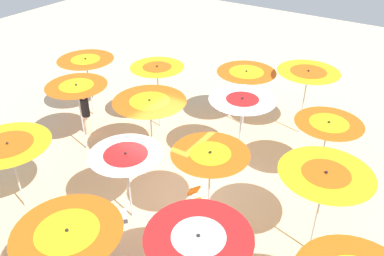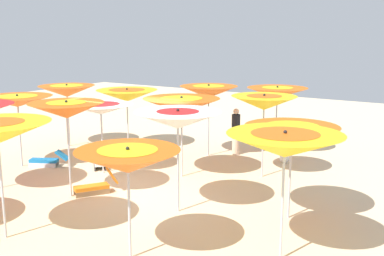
{
  "view_description": "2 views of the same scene",
  "coord_description": "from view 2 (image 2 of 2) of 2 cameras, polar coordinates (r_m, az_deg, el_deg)",
  "views": [
    {
      "loc": [
        5.53,
        -7.58,
        8.09
      ],
      "look_at": [
        -0.51,
        1.64,
        1.21
      ],
      "focal_mm": 37.55,
      "sensor_mm": 36.0,
      "label": 1
    },
    {
      "loc": [
        9.84,
        8.34,
        4.27
      ],
      "look_at": [
        -1.31,
        1.12,
        1.55
      ],
      "focal_mm": 44.16,
      "sensor_mm": 36.0,
      "label": 2
    }
  ],
  "objects": [
    {
      "name": "beach_umbrella_5",
      "position": [
        12.46,
        -14.91,
        2.1
      ],
      "size": [
        1.93,
        1.93,
        2.56
      ],
      "color": "#B2B2B7",
      "rests_on": "ground"
    },
    {
      "name": "beach_umbrella_13",
      "position": [
        17.46,
        -7.87,
        3.94
      ],
      "size": [
        2.24,
        2.24,
        2.25
      ],
      "color": "#B2B2B7",
      "rests_on": "ground"
    },
    {
      "name": "lounger_3",
      "position": [
        15.53,
        -11.1,
        -3.81
      ],
      "size": [
        1.13,
        1.16,
        0.65
      ],
      "rotation": [
        0.0,
        0.0,
        7.09
      ],
      "color": "#333338",
      "rests_on": "ground"
    },
    {
      "name": "beach_umbrella_2",
      "position": [
        8.8,
        -7.76,
        -3.95
      ],
      "size": [
        1.97,
        1.97,
        2.2
      ],
      "color": "#B2B2B7",
      "rests_on": "ground"
    },
    {
      "name": "beach_umbrella_11",
      "position": [
        13.88,
        8.69,
        3.04
      ],
      "size": [
        1.92,
        1.92,
        2.51
      ],
      "color": "#B2B2B7",
      "rests_on": "ground"
    },
    {
      "name": "beach_ball",
      "position": [
        15.94,
        11.1,
        -3.58
      ],
      "size": [
        0.33,
        0.33,
        0.33
      ],
      "primitive_type": "sphere",
      "color": "white",
      "rests_on": "ground"
    },
    {
      "name": "beach_umbrella_9",
      "position": [
        14.45,
        -10.95,
        2.27
      ],
      "size": [
        1.92,
        1.92,
        2.2
      ],
      "color": "#B2B2B7",
      "rests_on": "ground"
    },
    {
      "name": "beachgoer_0",
      "position": [
        16.6,
        5.31,
        -0.33
      ],
      "size": [
        0.3,
        0.3,
        1.65
      ],
      "rotation": [
        0.0,
        0.0,
        1.47
      ],
      "color": "beige",
      "rests_on": "ground"
    },
    {
      "name": "beach_umbrella_3",
      "position": [
        8.75,
        11.14,
        -2.0
      ],
      "size": [
        2.15,
        2.15,
        2.52
      ],
      "color": "#B2B2B7",
      "rests_on": "ground"
    },
    {
      "name": "beach_umbrella_7",
      "position": [
        10.87,
        11.95,
        -0.61
      ],
      "size": [
        2.14,
        2.14,
        2.26
      ],
      "color": "#B2B2B7",
      "rests_on": "ground"
    },
    {
      "name": "beach_umbrella_8",
      "position": [
        15.86,
        -20.33,
        3.05
      ],
      "size": [
        2.18,
        2.18,
        2.34
      ],
      "color": "#B2B2B7",
      "rests_on": "ground"
    },
    {
      "name": "beach_umbrella_10",
      "position": [
        13.78,
        -1.27,
        2.76
      ],
      "size": [
        2.26,
        2.26,
        2.43
      ],
      "color": "#B2B2B7",
      "rests_on": "ground"
    },
    {
      "name": "ground",
      "position": [
        13.59,
        -7.02,
        -6.92
      ],
      "size": [
        40.3,
        40.3,
        0.04
      ],
      "primitive_type": "cube",
      "color": "beige"
    },
    {
      "name": "lounger_0",
      "position": [
        15.95,
        -17.12,
        -3.75
      ],
      "size": [
        0.89,
        1.28,
        0.53
      ],
      "rotation": [
        0.0,
        0.0,
        5.2
      ],
      "color": "silver",
      "rests_on": "ground"
    },
    {
      "name": "beach_umbrella_6",
      "position": [
        11.0,
        -1.72,
        1.0
      ],
      "size": [
        2.05,
        2.05,
        2.52
      ],
      "color": "#B2B2B7",
      "rests_on": "ground"
    },
    {
      "name": "lounger_2",
      "position": [
        13.0,
        -11.65,
        -6.89
      ],
      "size": [
        1.16,
        0.91,
        0.65
      ],
      "rotation": [
        0.0,
        0.0,
        5.72
      ],
      "color": "olive",
      "rests_on": "ground"
    },
    {
      "name": "beach_umbrella_14",
      "position": [
        16.18,
        2.02,
        4.41
      ],
      "size": [
        1.99,
        1.99,
        2.52
      ],
      "color": "#B2B2B7",
      "rests_on": "ground"
    },
    {
      "name": "beach_umbrella_15",
      "position": [
        16.71,
        10.26,
        4.22
      ],
      "size": [
        2.1,
        2.1,
        2.43
      ],
      "color": "#B2B2B7",
      "rests_on": "ground"
    },
    {
      "name": "beach_umbrella_12",
      "position": [
        18.23,
        -14.88,
        4.36
      ],
      "size": [
        2.08,
        2.08,
        2.37
      ],
      "color": "#B2B2B7",
      "rests_on": "ground"
    }
  ]
}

